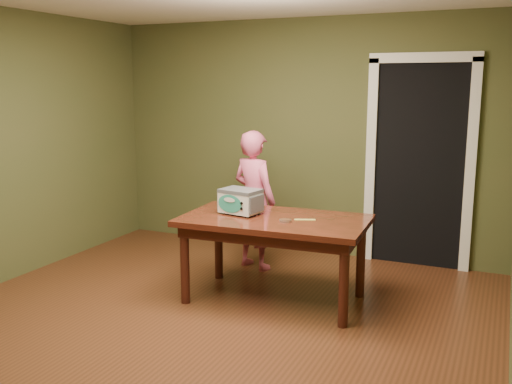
# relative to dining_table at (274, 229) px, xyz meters

# --- Properties ---
(floor) EXTENTS (5.00, 5.00, 0.00)m
(floor) POSITION_rel_dining_table_xyz_m (-0.32, -0.93, -0.65)
(floor) COLOR #582C19
(floor) RESTS_ON ground
(room_shell) EXTENTS (4.52, 5.02, 2.61)m
(room_shell) POSITION_rel_dining_table_xyz_m (-0.32, -0.93, 1.06)
(room_shell) COLOR #4B4C28
(room_shell) RESTS_ON ground
(doorway) EXTENTS (1.10, 0.66, 2.25)m
(doorway) POSITION_rel_dining_table_xyz_m (0.98, 1.85, 0.41)
(doorway) COLOR black
(doorway) RESTS_ON ground
(dining_table) EXTENTS (1.64, 0.98, 0.75)m
(dining_table) POSITION_rel_dining_table_xyz_m (0.00, 0.00, 0.00)
(dining_table) COLOR #33150B
(dining_table) RESTS_ON floor
(toy_oven) EXTENTS (0.40, 0.30, 0.22)m
(toy_oven) POSITION_rel_dining_table_xyz_m (-0.34, 0.02, 0.22)
(toy_oven) COLOR #4C4F54
(toy_oven) RESTS_ON dining_table
(baking_pan) EXTENTS (0.10, 0.10, 0.02)m
(baking_pan) POSITION_rel_dining_table_xyz_m (0.14, -0.10, 0.11)
(baking_pan) COLOR silver
(baking_pan) RESTS_ON dining_table
(spatula) EXTENTS (0.18, 0.09, 0.01)m
(spatula) POSITION_rel_dining_table_xyz_m (0.27, 0.02, 0.10)
(spatula) COLOR #EFEA68
(spatula) RESTS_ON dining_table
(child) EXTENTS (0.60, 0.49, 1.43)m
(child) POSITION_rel_dining_table_xyz_m (-0.53, 0.76, 0.07)
(child) COLOR #E45E86
(child) RESTS_ON floor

